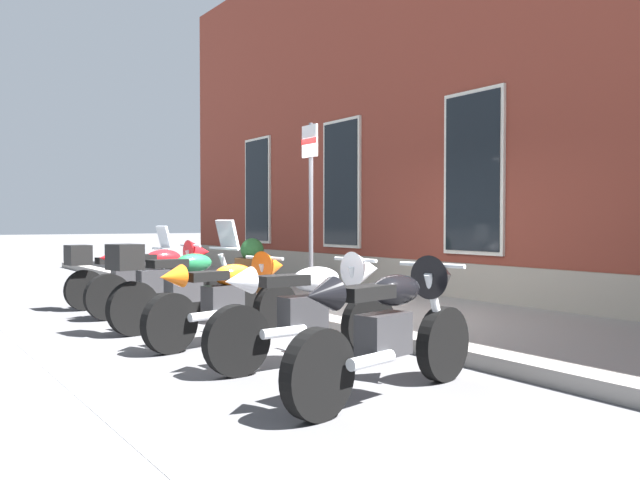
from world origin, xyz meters
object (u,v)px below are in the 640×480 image
Objects in this scene: motorcycle_white_sport at (315,304)px; parking_sign at (311,189)px; motorcycle_green_touring at (179,284)px; motorcycle_silver_touring at (123,273)px; motorcycle_black_sport at (395,321)px; barrel_planter at (252,269)px; motorcycle_orange_sport at (233,293)px; motorcycle_red_sport at (162,275)px.

parking_sign is (-2.49, 1.55, 1.22)m from motorcycle_white_sport.
motorcycle_silver_touring is at bearing 178.29° from motorcycle_green_touring.
motorcycle_silver_touring is at bearing -146.24° from parking_sign.
motorcycle_black_sport is 2.33× the size of barrel_planter.
motorcycle_silver_touring reaches higher than motorcycle_white_sport.
parking_sign is at bearing 156.21° from motorcycle_black_sport.
barrel_planter is (-2.33, 2.24, -0.04)m from motorcycle_green_touring.
motorcycle_black_sport is (2.74, 0.03, 0.03)m from motorcycle_orange_sport.
parking_sign is 2.78m from barrel_planter.
motorcycle_green_touring reaches higher than barrel_planter.
barrel_planter is at bearing 171.16° from parking_sign.
barrel_planter is (-4.94, 1.93, -0.04)m from motorcycle_white_sport.
motorcycle_silver_touring is 3.45m from parking_sign.
motorcycle_white_sport is at bearing 0.68° from motorcycle_red_sport.
motorcycle_orange_sport is 2.37m from parking_sign.
motorcycle_silver_touring is 0.96× the size of motorcycle_green_touring.
motorcycle_green_touring reaches higher than motorcycle_silver_touring.
motorcycle_green_touring is 1.00× the size of motorcycle_black_sport.
motorcycle_orange_sport is (3.74, 0.07, 0.02)m from motorcycle_silver_touring.
motorcycle_black_sport is (3.93, 0.18, 0.01)m from motorcycle_green_touring.
barrel_planter is at bearing 84.22° from motorcycle_silver_touring.
parking_sign is at bearing 86.22° from motorcycle_green_touring.
motorcycle_silver_touring is 2.55m from motorcycle_green_touring.
parking_sign is (2.67, 1.78, 1.26)m from motorcycle_silver_touring.
motorcycle_white_sport is 1.01× the size of motorcycle_black_sport.
motorcycle_green_touring is 2.23m from parking_sign.
motorcycle_red_sport is 1.35m from motorcycle_green_touring.
motorcycle_red_sport reaches higher than motorcycle_white_sport.
motorcycle_orange_sport is at bearing 7.07° from motorcycle_green_touring.
barrel_planter is (0.22, 2.17, -0.01)m from motorcycle_silver_touring.
motorcycle_white_sport is 2.35× the size of barrel_planter.
motorcycle_red_sport is at bearing -63.15° from barrel_planter.
motorcycle_black_sport is 6.59m from barrel_planter.
motorcycle_black_sport is at bearing -23.79° from parking_sign.
parking_sign is at bearing 33.76° from motorcycle_silver_touring.
motorcycle_silver_touring is 3.74m from motorcycle_orange_sport.
parking_sign is (-1.07, 1.71, 1.24)m from motorcycle_orange_sport.
barrel_planter is (-6.26, 2.06, -0.05)m from motorcycle_black_sport.
motorcycle_black_sport is 4.34m from parking_sign.
barrel_planter is at bearing 149.26° from motorcycle_orange_sport.
motorcycle_green_touring is 2.32× the size of barrel_planter.
motorcycle_silver_touring is 0.98× the size of motorcycle_orange_sport.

